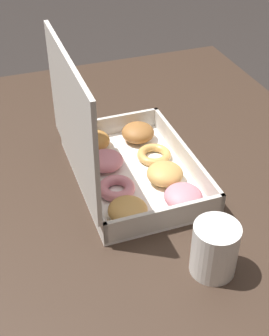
% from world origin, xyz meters
% --- Properties ---
extents(dining_table, '(1.17, 0.84, 0.76)m').
position_xyz_m(dining_table, '(0.00, 0.00, 0.66)').
color(dining_table, '#38281E').
rests_on(dining_table, ground_plane).
extents(donut_box, '(0.33, 0.23, 0.28)m').
position_xyz_m(donut_box, '(0.04, 0.06, 0.82)').
color(donut_box, white).
rests_on(donut_box, dining_table).
extents(coffee_mug, '(0.07, 0.07, 0.09)m').
position_xyz_m(coffee_mug, '(-0.23, 0.00, 0.81)').
color(coffee_mug, white).
rests_on(coffee_mug, dining_table).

